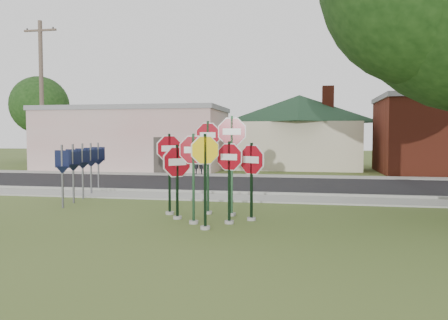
% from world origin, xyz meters
% --- Properties ---
extents(ground, '(120.00, 120.00, 0.00)m').
position_xyz_m(ground, '(0.00, 0.00, 0.00)').
color(ground, '#3F541F').
rests_on(ground, ground).
extents(sidewalk_near, '(60.00, 1.60, 0.06)m').
position_xyz_m(sidewalk_near, '(0.00, 5.50, 0.03)').
color(sidewalk_near, gray).
rests_on(sidewalk_near, ground).
extents(road, '(60.00, 7.00, 0.04)m').
position_xyz_m(road, '(0.00, 10.00, 0.02)').
color(road, black).
rests_on(road, ground).
extents(sidewalk_far, '(60.00, 1.60, 0.06)m').
position_xyz_m(sidewalk_far, '(0.00, 14.30, 0.03)').
color(sidewalk_far, gray).
rests_on(sidewalk_far, ground).
extents(curb, '(60.00, 0.20, 0.14)m').
position_xyz_m(curb, '(0.00, 6.50, 0.07)').
color(curb, gray).
rests_on(curb, ground).
extents(stop_sign_center, '(1.04, 0.24, 2.44)m').
position_xyz_m(stop_sign_center, '(-0.32, 0.89, 1.49)').
color(stop_sign_center, gray).
rests_on(stop_sign_center, ground).
extents(stop_sign_yellow, '(0.87, 0.48, 2.42)m').
position_xyz_m(stop_sign_yellow, '(0.13, 0.28, 1.46)').
color(stop_sign_yellow, gray).
rests_on(stop_sign_yellow, ground).
extents(stop_sign_left, '(0.83, 0.86, 2.16)m').
position_xyz_m(stop_sign_left, '(-0.93, 1.43, 1.29)').
color(stop_sign_left, gray).
rests_on(stop_sign_left, ground).
extents(stop_sign_right, '(0.97, 0.26, 2.23)m').
position_xyz_m(stop_sign_right, '(0.58, 1.07, 1.34)').
color(stop_sign_right, gray).
rests_on(stop_sign_right, ground).
extents(stop_sign_back_right, '(1.12, 0.24, 2.96)m').
position_xyz_m(stop_sign_back_right, '(0.46, 2.19, 1.89)').
color(stop_sign_back_right, gray).
rests_on(stop_sign_back_right, ground).
extents(stop_sign_back_left, '(1.00, 0.24, 2.80)m').
position_xyz_m(stop_sign_back_left, '(-0.27, 2.35, 1.74)').
color(stop_sign_back_left, gray).
rests_on(stop_sign_back_left, ground).
extents(stop_sign_far_right, '(0.97, 0.61, 2.21)m').
position_xyz_m(stop_sign_far_right, '(1.09, 1.60, 1.33)').
color(stop_sign_far_right, gray).
rests_on(stop_sign_far_right, ground).
extents(stop_sign_far_left, '(0.85, 0.65, 2.44)m').
position_xyz_m(stop_sign_far_left, '(-1.35, 2.07, 1.50)').
color(stop_sign_far_left, gray).
rests_on(stop_sign_far_left, ground).
extents(route_sign_row, '(1.43, 4.63, 2.00)m').
position_xyz_m(route_sign_row, '(-5.40, 4.50, 1.22)').
color(route_sign_row, '#59595E').
rests_on(route_sign_row, ground).
extents(building_stucco, '(12.20, 6.20, 4.20)m').
position_xyz_m(building_stucco, '(-9.00, 18.00, 2.15)').
color(building_stucco, beige).
rests_on(building_stucco, ground).
extents(building_house, '(11.60, 11.60, 6.20)m').
position_xyz_m(building_house, '(2.00, 22.00, 3.65)').
color(building_house, '#BCB295').
rests_on(building_house, ground).
extents(utility_pole_near, '(2.20, 0.26, 9.50)m').
position_xyz_m(utility_pole_near, '(-14.00, 15.20, 4.97)').
color(utility_pole_near, '#4F3F35').
rests_on(utility_pole_near, ground).
extents(bg_tree_left, '(4.90, 4.90, 7.35)m').
position_xyz_m(bg_tree_left, '(-20.00, 24.00, 4.88)').
color(bg_tree_left, black).
rests_on(bg_tree_left, ground).
extents(pedestrian, '(0.77, 0.64, 1.79)m').
position_xyz_m(pedestrian, '(-3.56, 14.34, 0.96)').
color(pedestrian, black).
rests_on(pedestrian, sidewalk_far).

